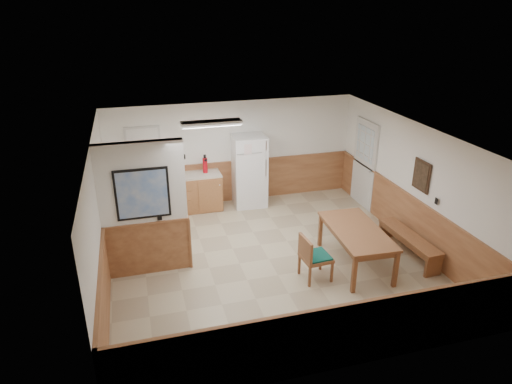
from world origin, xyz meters
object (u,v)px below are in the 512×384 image
object	(u,v)px
dining_bench	(409,240)
soap_bottle	(147,174)
fire_extinguisher	(205,165)
refrigerator	(249,171)
dining_table	(356,234)
dining_chair	(311,255)

from	to	relation	value
dining_bench	soap_bottle	bearing A→B (deg)	142.99
fire_extinguisher	refrigerator	bearing A→B (deg)	7.53
dining_bench	soap_bottle	distance (m)	5.82
dining_table	dining_bench	world-z (taller)	dining_table
refrigerator	fire_extinguisher	xyz separation A→B (m)	(-1.05, 0.10, 0.22)
soap_bottle	dining_bench	bearing A→B (deg)	-34.48
fire_extinguisher	soap_bottle	xyz separation A→B (m)	(-1.35, -0.05, -0.08)
fire_extinguisher	dining_chair	bearing A→B (deg)	-57.75
refrigerator	dining_bench	world-z (taller)	refrigerator
dining_table	fire_extinguisher	size ratio (longest dim) A/B	4.16
dining_table	refrigerator	bearing A→B (deg)	113.27
refrigerator	dining_table	distance (m)	3.47
fire_extinguisher	soap_bottle	bearing A→B (deg)	-165.36
dining_table	dining_chair	size ratio (longest dim) A/B	2.16
refrigerator	dining_chair	bearing A→B (deg)	-83.89
dining_table	dining_bench	size ratio (longest dim) A/B	1.11
soap_bottle	fire_extinguisher	bearing A→B (deg)	1.92
dining_bench	refrigerator	bearing A→B (deg)	123.80
dining_bench	fire_extinguisher	size ratio (longest dim) A/B	3.74
refrigerator	dining_bench	distance (m)	4.04
dining_chair	fire_extinguisher	bearing A→B (deg)	105.45
fire_extinguisher	dining_bench	bearing A→B (deg)	-31.41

